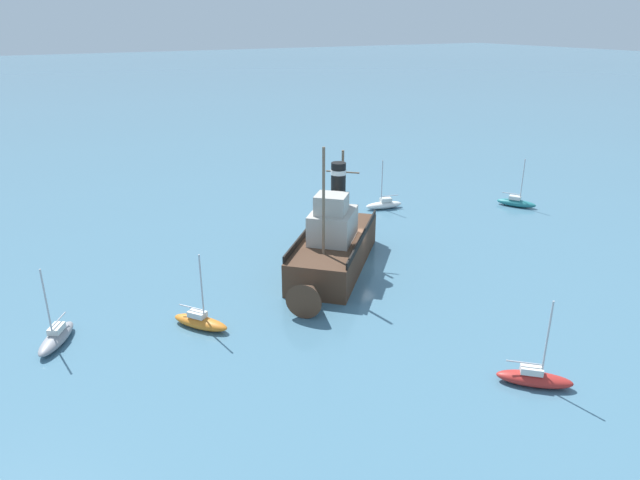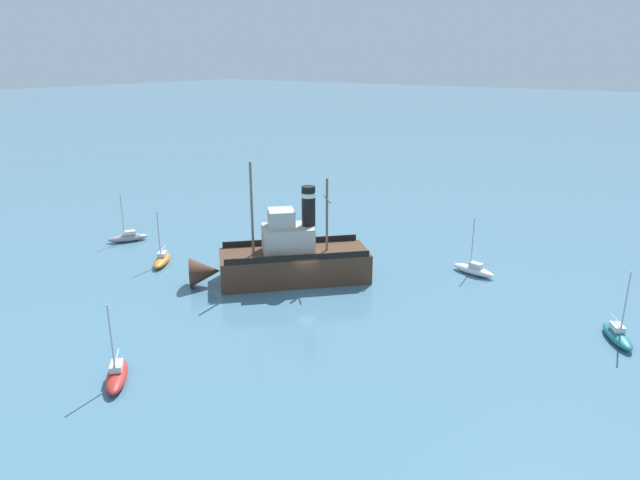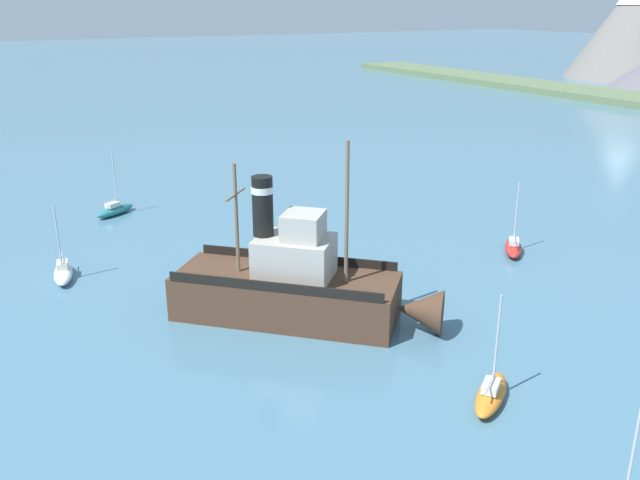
% 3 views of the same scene
% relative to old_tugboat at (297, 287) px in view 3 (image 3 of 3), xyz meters
% --- Properties ---
extents(ground_plane, '(600.00, 600.00, 0.00)m').
position_rel_old_tugboat_xyz_m(ground_plane, '(-1.98, 0.19, -1.83)').
color(ground_plane, '#477289').
extents(old_tugboat, '(12.40, 12.73, 9.90)m').
position_rel_old_tugboat_xyz_m(old_tugboat, '(0.00, 0.00, 0.00)').
color(old_tugboat, '#4C3323').
rests_on(old_tugboat, ground).
extents(sailboat_orange, '(3.12, 3.72, 4.90)m').
position_rel_old_tugboat_xyz_m(sailboat_orange, '(11.39, 3.47, -1.40)').
color(sailboat_orange, orange).
rests_on(sailboat_orange, ground).
extents(sailboat_red, '(3.54, 3.39, 4.90)m').
position_rel_old_tugboat_xyz_m(sailboat_red, '(-1.75, 17.58, -1.40)').
color(sailboat_red, '#B22823').
rests_on(sailboat_red, ground).
extents(sailboat_teal, '(2.91, 3.82, 4.90)m').
position_rel_old_tugboat_xyz_m(sailboat_teal, '(-23.93, -4.21, -1.40)').
color(sailboat_teal, '#23757A').
rests_on(sailboat_teal, ground).
extents(sailboat_white, '(3.94, 1.82, 4.90)m').
position_rel_old_tugboat_xyz_m(sailboat_white, '(-11.97, -10.18, -1.40)').
color(sailboat_white, white).
rests_on(sailboat_white, ground).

